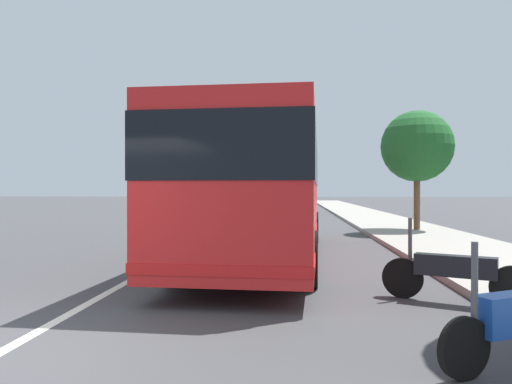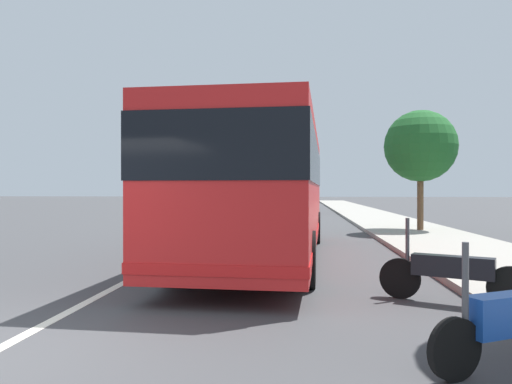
{
  "view_description": "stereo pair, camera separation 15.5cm",
  "coord_description": "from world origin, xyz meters",
  "px_view_note": "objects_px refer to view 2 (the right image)",
  "views": [
    {
      "loc": [
        -4.52,
        -3.07,
        1.71
      ],
      "look_at": [
        6.57,
        -2.18,
        1.65
      ],
      "focal_mm": 33.37,
      "sensor_mm": 36.0,
      "label": 1
    },
    {
      "loc": [
        -4.51,
        -3.22,
        1.71
      ],
      "look_at": [
        6.57,
        -2.18,
        1.65
      ],
      "focal_mm": 33.37,
      "sensor_mm": 36.0,
      "label": 2
    }
  ],
  "objects_px": {
    "motorcycle_nearest_curb": "(452,273)",
    "coach_bus": "(264,185)",
    "car_far_distant": "(291,200)",
    "car_oncoming": "(298,203)",
    "roadside_tree_mid_block": "(420,146)"
  },
  "relations": [
    {
      "from": "car_far_distant",
      "to": "roadside_tree_mid_block",
      "type": "distance_m",
      "value": 29.57
    },
    {
      "from": "motorcycle_nearest_curb",
      "to": "car_far_distant",
      "type": "xyz_separation_m",
      "value": [
        40.67,
        3.24,
        0.2
      ]
    },
    {
      "from": "coach_bus",
      "to": "car_oncoming",
      "type": "relative_size",
      "value": 2.66
    },
    {
      "from": "motorcycle_nearest_curb",
      "to": "car_oncoming",
      "type": "height_order",
      "value": "car_oncoming"
    },
    {
      "from": "coach_bus",
      "to": "car_far_distant",
      "type": "bearing_deg",
      "value": 3.15
    },
    {
      "from": "motorcycle_nearest_curb",
      "to": "car_oncoming",
      "type": "bearing_deg",
      "value": -59.23
    },
    {
      "from": "coach_bus",
      "to": "motorcycle_nearest_curb",
      "type": "relative_size",
      "value": 5.54
    },
    {
      "from": "motorcycle_nearest_curb",
      "to": "coach_bus",
      "type": "bearing_deg",
      "value": -29.41
    },
    {
      "from": "coach_bus",
      "to": "motorcycle_nearest_curb",
      "type": "xyz_separation_m",
      "value": [
        -4.51,
        -3.14,
        -1.36
      ]
    },
    {
      "from": "motorcycle_nearest_curb",
      "to": "roadside_tree_mid_block",
      "type": "height_order",
      "value": "roadside_tree_mid_block"
    },
    {
      "from": "car_oncoming",
      "to": "car_far_distant",
      "type": "bearing_deg",
      "value": 0.15
    },
    {
      "from": "roadside_tree_mid_block",
      "to": "motorcycle_nearest_curb",
      "type": "bearing_deg",
      "value": 168.38
    },
    {
      "from": "car_far_distant",
      "to": "motorcycle_nearest_curb",
      "type": "bearing_deg",
      "value": -179.98
    },
    {
      "from": "coach_bus",
      "to": "car_far_distant",
      "type": "distance_m",
      "value": 36.18
    },
    {
      "from": "motorcycle_nearest_curb",
      "to": "roadside_tree_mid_block",
      "type": "bearing_deg",
      "value": -75.85
    }
  ]
}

